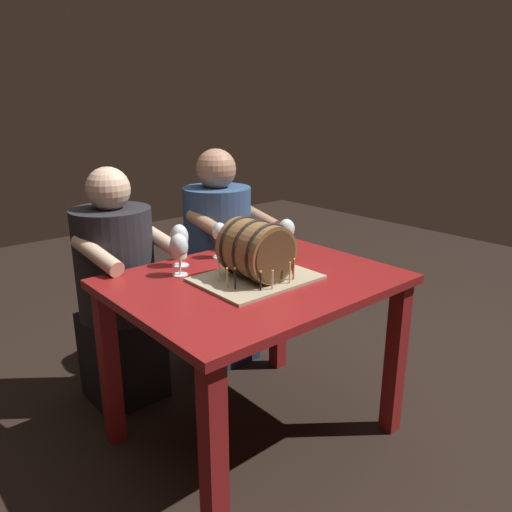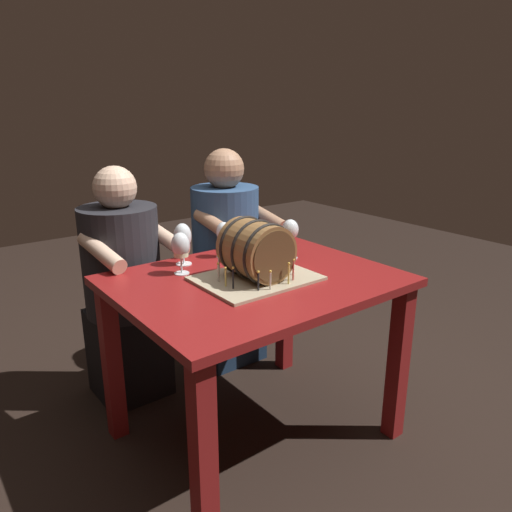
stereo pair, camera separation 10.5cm
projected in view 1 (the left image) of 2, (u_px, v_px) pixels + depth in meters
ground_plane at (255, 433)px, 2.21m from camera, size 8.00×8.00×0.00m
dining_table at (255, 306)px, 2.02m from camera, size 1.11×0.87×0.75m
barrel_cake at (256, 253)px, 1.92m from camera, size 0.46×0.35×0.25m
wine_glass_white at (179, 248)px, 1.98m from camera, size 0.08×0.08×0.18m
wine_glass_rose at (180, 239)px, 2.09m from camera, size 0.08×0.08×0.19m
wine_glass_red at (220, 234)px, 2.21m from camera, size 0.07×0.07×0.16m
wine_glass_empty at (286, 230)px, 2.20m from camera, size 0.08×0.08×0.18m
person_seated_left at (118, 295)px, 2.34m from camera, size 0.45×0.52×1.16m
person_seated_right at (219, 265)px, 2.70m from camera, size 0.42×0.50×1.21m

